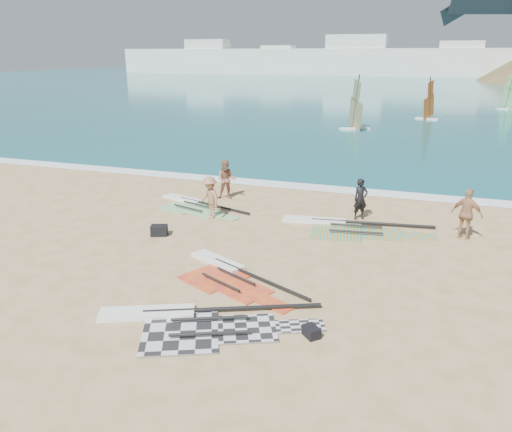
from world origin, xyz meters
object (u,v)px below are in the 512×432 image
(gear_bag_near, at_px, (159,230))
(rig_red, at_px, (228,274))
(beachgoer_back, at_px, (467,214))
(beachgoer_left, at_px, (226,180))
(beachgoer_mid, at_px, (210,197))
(rig_orange, at_px, (344,227))
(gear_bag_far, at_px, (311,332))
(rig_grey, at_px, (191,321))
(person_wetsuit, at_px, (361,199))
(rig_green, at_px, (192,205))

(gear_bag_near, bearing_deg, rig_red, -32.94)
(gear_bag_near, bearing_deg, beachgoer_back, 17.50)
(beachgoer_left, xyz_separation_m, beachgoer_mid, (0.47, -2.94, -0.05))
(beachgoer_mid, bearing_deg, rig_orange, 40.67)
(rig_red, relative_size, beachgoer_back, 2.40)
(gear_bag_far, bearing_deg, rig_grey, -172.71)
(person_wetsuit, bearing_deg, beachgoer_back, -51.47)
(beachgoer_back, bearing_deg, rig_grey, 74.90)
(rig_grey, xyz_separation_m, person_wetsuit, (2.90, 10.12, 0.83))
(rig_orange, distance_m, beachgoer_back, 4.62)
(rig_grey, bearing_deg, person_wetsuit, 49.82)
(rig_red, distance_m, person_wetsuit, 7.80)
(gear_bag_far, height_order, person_wetsuit, person_wetsuit)
(rig_grey, bearing_deg, beachgoer_back, 28.12)
(rig_orange, xyz_separation_m, beachgoer_left, (-6.09, 2.37, 0.89))
(rig_green, relative_size, person_wetsuit, 2.84)
(rig_green, distance_m, rig_orange, 7.17)
(rig_red, xyz_separation_m, beachgoer_back, (7.19, 6.03, 0.93))
(gear_bag_near, height_order, beachgoer_back, beachgoer_back)
(rig_red, xyz_separation_m, gear_bag_near, (-3.91, 2.53, 0.15))
(beachgoer_mid, bearing_deg, rig_red, -25.54)
(beachgoer_left, bearing_deg, rig_orange, -38.90)
(beachgoer_left, height_order, beachgoer_back, beachgoer_back)
(gear_bag_far, distance_m, beachgoer_back, 9.52)
(rig_red, height_order, beachgoer_mid, beachgoer_mid)
(rig_grey, distance_m, beachgoer_mid, 8.82)
(gear_bag_near, distance_m, person_wetsuit, 8.40)
(rig_grey, bearing_deg, rig_orange, 50.06)
(person_wetsuit, height_order, beachgoer_left, beachgoer_left)
(person_wetsuit, xyz_separation_m, beachgoer_back, (4.09, -1.07, 0.11))
(rig_red, distance_m, beachgoer_back, 9.44)
(beachgoer_back, bearing_deg, rig_orange, 26.11)
(rig_red, bearing_deg, gear_bag_far, -12.48)
(gear_bag_far, relative_size, beachgoer_mid, 0.25)
(gear_bag_near, height_order, gear_bag_far, gear_bag_near)
(beachgoer_left, bearing_deg, rig_grey, -89.65)
(person_wetsuit, distance_m, beachgoer_left, 6.59)
(rig_green, xyz_separation_m, gear_bag_far, (7.78, -9.07, 0.09))
(rig_orange, distance_m, person_wetsuit, 1.64)
(rig_red, bearing_deg, beachgoer_left, 138.55)
(rig_red, xyz_separation_m, person_wetsuit, (3.10, 7.11, 0.83))
(rig_green, distance_m, beachgoer_mid, 2.16)
(rig_green, height_order, rig_orange, rig_orange)
(gear_bag_far, xyz_separation_m, person_wetsuit, (-0.21, 9.72, 0.74))
(rig_orange, relative_size, gear_bag_far, 13.83)
(beachgoer_left, bearing_deg, rig_red, -84.87)
(rig_grey, height_order, gear_bag_far, gear_bag_far)
(gear_bag_near, bearing_deg, person_wetsuit, 33.09)
(gear_bag_far, bearing_deg, beachgoer_back, 65.84)
(rig_green, distance_m, rig_red, 7.85)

